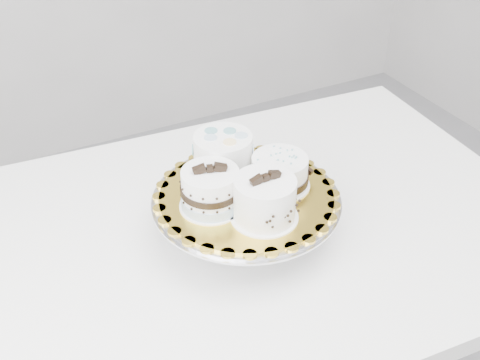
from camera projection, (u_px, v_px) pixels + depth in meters
name	position (u px, v px, depth m)	size (l,w,h in m)	color
table	(240.00, 256.00, 1.21)	(1.24, 0.87, 0.75)	white
cake_stand	(246.00, 209.00, 1.10)	(0.34, 0.34, 0.09)	gray
cake_board	(246.00, 195.00, 1.08)	(0.31, 0.31, 0.00)	gold
cake_swirl	(265.00, 200.00, 1.01)	(0.12, 0.12, 0.09)	white
cake_banded	(211.00, 191.00, 1.03)	(0.12, 0.12, 0.09)	white
cake_dots	(223.00, 155.00, 1.11)	(0.14, 0.14, 0.08)	white
cake_ribbon	(280.00, 173.00, 1.09)	(0.13, 0.13, 0.06)	white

